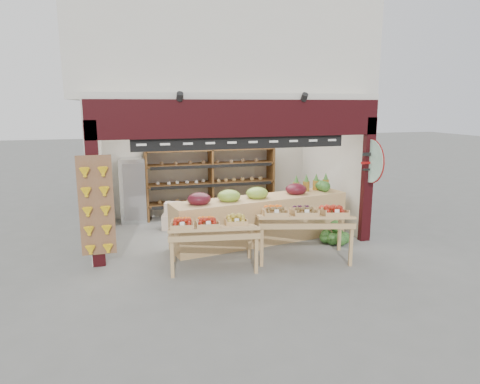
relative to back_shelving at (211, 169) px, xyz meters
The scene contains 11 objects.
ground 2.29m from the back_shelving, 89.65° to the right, with size 60.00×60.00×0.00m, color slate.
shop_structure 2.69m from the back_shelving, 87.84° to the right, with size 6.36×5.12×5.40m.
banana_board 4.12m from the back_shelving, 131.27° to the right, with size 0.60×0.15×1.80m.
gift_sign 4.16m from the back_shelving, 48.01° to the right, with size 0.04×0.93×0.92m.
back_shelving is the anchor object (origin of this frame).
refrigerator 2.03m from the back_shelving, behind, with size 0.63×0.63×1.61m, color silver.
cardboard_stack 1.71m from the back_shelving, 132.31° to the right, with size 1.05×0.76×0.65m.
mid_counter 2.61m from the back_shelving, 77.07° to the right, with size 3.97×1.42×1.20m.
display_table_left 3.71m from the back_shelving, 103.21° to the right, with size 1.68×1.09×1.01m.
display_table_right 3.78m from the back_shelving, 74.26° to the right, with size 1.94×1.39×1.10m.
watermelon_pile 3.77m from the back_shelving, 55.40° to the right, with size 0.63×0.63×0.49m.
Camera 1 is at (-2.29, -8.91, 2.92)m, focal length 32.00 mm.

